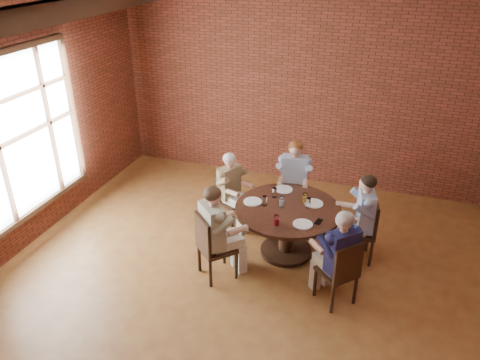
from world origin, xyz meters
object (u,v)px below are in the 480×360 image
(diner_c, at_px, (232,191))
(chair_a, at_px, (365,228))
(chair_c, at_px, (228,197))
(diner_a, at_px, (360,218))
(chair_b, at_px, (294,188))
(diner_d, at_px, (217,233))
(diner_e, at_px, (338,257))
(chair_e, at_px, (341,271))
(chair_d, at_px, (211,245))
(dining_table, at_px, (287,221))
(smartphone, at_px, (319,222))
(diner_b, at_px, (294,182))

(diner_c, bearing_deg, chair_a, -72.09)
(chair_c, bearing_deg, diner_a, -73.42)
(chair_b, xyz_separation_m, chair_c, (-0.91, -0.56, -0.02))
(diner_d, bearing_deg, diner_e, -135.67)
(diner_d, xyz_separation_m, diner_e, (1.56, -0.00, -0.03))
(chair_c, height_order, chair_e, chair_e)
(chair_d, distance_m, diner_d, 0.18)
(diner_a, bearing_deg, diner_e, -21.07)
(chair_c, height_order, diner_e, diner_e)
(chair_e, bearing_deg, diner_a, -141.75)
(diner_a, bearing_deg, dining_table, -90.00)
(chair_a, relative_size, chair_c, 1.05)
(diner_e, bearing_deg, smartphone, -104.13)
(diner_a, bearing_deg, diner_c, -108.87)
(chair_d, height_order, smartphone, chair_d)
(chair_c, relative_size, diner_d, 0.65)
(chair_e, relative_size, diner_e, 0.71)
(dining_table, relative_size, chair_e, 1.61)
(chair_b, height_order, diner_e, diner_e)
(diner_d, height_order, chair_e, diner_d)
(chair_a, bearing_deg, diner_c, -108.13)
(dining_table, height_order, chair_c, chair_c)
(diner_d, bearing_deg, diner_a, -106.15)
(dining_table, distance_m, chair_d, 1.17)
(diner_b, bearing_deg, chair_d, -118.80)
(diner_b, height_order, smartphone, diner_b)
(diner_a, distance_m, chair_c, 2.04)
(chair_b, relative_size, diner_d, 0.69)
(chair_d, height_order, diner_e, diner_e)
(chair_d, xyz_separation_m, smartphone, (1.28, 0.61, 0.24))
(dining_table, xyz_separation_m, diner_b, (-0.13, 0.95, 0.14))
(diner_d, bearing_deg, dining_table, -90.00)
(chair_a, relative_size, diner_b, 0.69)
(diner_a, distance_m, diner_c, 1.96)
(chair_d, relative_size, smartphone, 6.50)
(diner_c, distance_m, chair_d, 1.30)
(diner_a, xyz_separation_m, chair_c, (-2.01, 0.27, -0.17))
(diner_b, relative_size, diner_e, 1.03)
(diner_a, bearing_deg, diner_d, -72.20)
(chair_c, bearing_deg, dining_table, -90.00)
(dining_table, xyz_separation_m, chair_a, (1.05, 0.22, -0.03))
(diner_d, distance_m, smartphone, 1.34)
(chair_e, xyz_separation_m, smartphone, (-0.40, 0.60, 0.26))
(chair_d, relative_size, diner_e, 0.73)
(chair_b, relative_size, chair_e, 1.02)
(diner_b, bearing_deg, dining_table, -90.00)
(chair_e, bearing_deg, diner_d, -48.03)
(diner_a, height_order, diner_e, diner_a)
(diner_e, bearing_deg, chair_e, 90.00)
(dining_table, relative_size, smartphone, 10.11)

